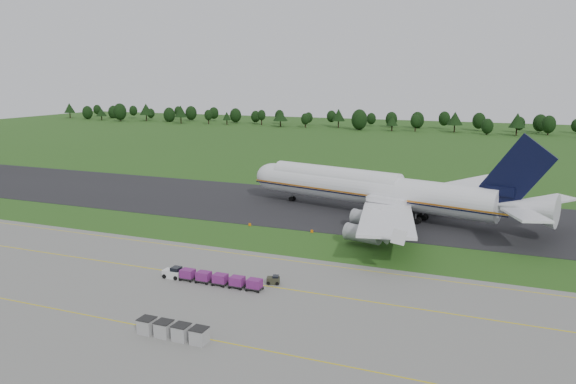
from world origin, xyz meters
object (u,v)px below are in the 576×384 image
at_px(edge_markers, 280,228).
at_px(utility_cart, 273,281).
at_px(aircraft, 377,190).
at_px(uld_row, 173,330).
at_px(baggage_train, 210,278).

bearing_deg(edge_markers, utility_cart, -69.17).
xyz_separation_m(aircraft, edge_markers, (-15.11, -19.08, -5.41)).
bearing_deg(edge_markers, uld_row, -82.08).
bearing_deg(aircraft, edge_markers, -128.38).
relative_size(baggage_train, uld_row, 1.80).
distance_m(uld_row, edge_markers, 49.15).
xyz_separation_m(baggage_train, utility_cart, (8.73, 3.39, -0.40)).
bearing_deg(aircraft, uld_row, -97.02).
bearing_deg(baggage_train, uld_row, -74.41).
bearing_deg(baggage_train, aircraft, 75.52).
height_order(uld_row, edge_markers, uld_row).
xyz_separation_m(baggage_train, edge_markers, (-2.02, 31.63, -0.68)).
distance_m(baggage_train, uld_row, 17.69).
relative_size(aircraft, utility_cart, 33.90).
xyz_separation_m(aircraft, uld_row, (-8.34, -67.76, -4.69)).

